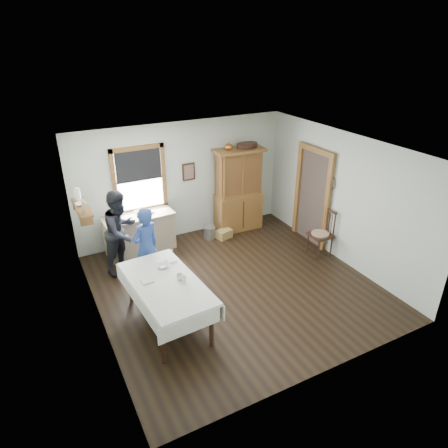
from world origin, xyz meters
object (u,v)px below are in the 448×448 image
(dining_table, at_px, (167,302))
(woman_blue, at_px, (146,251))
(work_counter, at_px, (140,234))
(china_hutch, at_px, (239,190))
(figure_dark, at_px, (121,234))
(spindle_chair, at_px, (321,233))
(pail, at_px, (209,232))
(wicker_basket, at_px, (224,234))

(dining_table, relative_size, woman_blue, 1.33)
(work_counter, height_order, china_hutch, china_hutch)
(figure_dark, bearing_deg, spindle_chair, -56.76)
(china_hutch, height_order, pail, china_hutch)
(work_counter, bearing_deg, dining_table, -99.76)
(wicker_basket, distance_m, woman_blue, 2.49)
(dining_table, bearing_deg, pail, 51.26)
(work_counter, xyz_separation_m, pail, (1.62, -0.15, -0.29))
(wicker_basket, relative_size, woman_blue, 0.24)
(wicker_basket, relative_size, figure_dark, 0.22)
(spindle_chair, bearing_deg, woman_blue, 170.79)
(pail, height_order, woman_blue, woman_blue)
(dining_table, distance_m, spindle_chair, 3.77)
(wicker_basket, distance_m, figure_dark, 2.55)
(pail, distance_m, wicker_basket, 0.35)
(dining_table, height_order, pail, dining_table)
(figure_dark, bearing_deg, work_counter, 9.47)
(work_counter, relative_size, dining_table, 0.77)
(china_hutch, distance_m, woman_blue, 3.05)
(pail, xyz_separation_m, figure_dark, (-2.13, -0.39, 0.65))
(spindle_chair, distance_m, wicker_basket, 2.26)
(woman_blue, bearing_deg, spindle_chair, 148.14)
(china_hutch, distance_m, pail, 1.23)
(woman_blue, relative_size, figure_dark, 0.93)
(spindle_chair, xyz_separation_m, woman_blue, (-3.67, 0.62, 0.22))
(work_counter, bearing_deg, china_hutch, -2.64)
(spindle_chair, distance_m, pail, 2.57)
(dining_table, bearing_deg, woman_blue, 87.37)
(china_hutch, relative_size, spindle_chair, 1.92)
(work_counter, xyz_separation_m, figure_dark, (-0.51, -0.54, 0.36))
(dining_table, bearing_deg, china_hutch, 42.49)
(dining_table, bearing_deg, work_counter, 83.19)
(pail, bearing_deg, spindle_chair, -44.88)
(work_counter, distance_m, pail, 1.65)
(work_counter, relative_size, woman_blue, 1.03)
(china_hutch, xyz_separation_m, woman_blue, (-2.73, -1.33, -0.26))
(work_counter, bearing_deg, figure_dark, -136.36)
(pail, height_order, figure_dark, figure_dark)
(pail, bearing_deg, dining_table, -128.74)
(spindle_chair, xyz_separation_m, figure_dark, (-3.93, 1.40, 0.27))
(china_hutch, bearing_deg, dining_table, -134.16)
(woman_blue, bearing_deg, china_hutch, -176.18)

